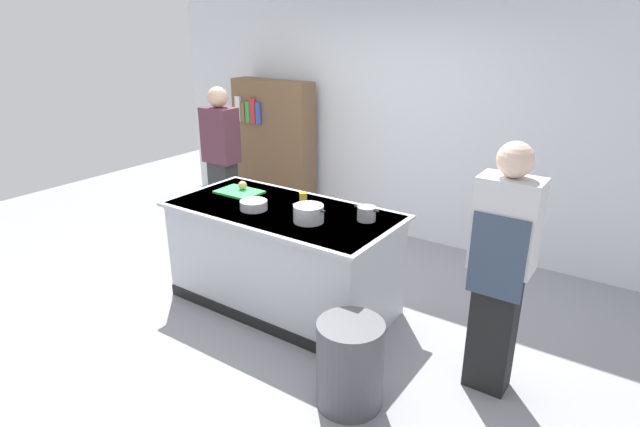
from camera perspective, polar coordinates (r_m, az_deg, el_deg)
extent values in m
plane|color=gray|center=(4.74, -3.92, -9.78)|extent=(10.00, 10.00, 0.00)
cube|color=silver|center=(5.94, 8.61, 11.72)|extent=(6.40, 0.12, 3.00)
cube|color=#B7BABF|center=(4.53, -4.06, -4.85)|extent=(1.90, 0.90, 0.90)
cube|color=#B7BABF|center=(4.36, -4.20, 0.33)|extent=(1.98, 0.98, 0.03)
cube|color=black|center=(4.42, -7.67, -11.61)|extent=(1.90, 0.01, 0.10)
cube|color=green|center=(4.79, -8.85, 2.34)|extent=(0.40, 0.28, 0.02)
sphere|color=tan|center=(4.81, -8.49, 3.07)|extent=(0.08, 0.08, 0.08)
cylinder|color=#B7BABF|center=(4.04, -1.27, 0.00)|extent=(0.24, 0.24, 0.14)
cube|color=black|center=(4.10, -2.80, 0.99)|extent=(0.04, 0.02, 0.01)
cube|color=black|center=(3.96, 0.31, 0.25)|extent=(0.04, 0.02, 0.01)
cylinder|color=#99999E|center=(4.09, 5.12, -0.01)|extent=(0.15, 0.15, 0.11)
cube|color=black|center=(4.11, 4.07, 0.75)|extent=(0.04, 0.02, 0.01)
cube|color=black|center=(4.03, 6.23, 0.27)|extent=(0.04, 0.02, 0.01)
cylinder|color=#B7BABF|center=(4.35, -7.28, 0.93)|extent=(0.23, 0.23, 0.08)
cylinder|color=yellow|center=(4.45, -1.86, 1.69)|extent=(0.07, 0.07, 0.10)
cylinder|color=#4C4C51|center=(3.49, 3.30, -16.15)|extent=(0.44, 0.44, 0.60)
cube|color=black|center=(3.73, 18.40, -11.89)|extent=(0.28, 0.20, 0.90)
cube|color=silver|center=(3.40, 19.79, -1.12)|extent=(0.38, 0.24, 0.60)
sphere|color=beige|center=(3.28, 20.64, 5.55)|extent=(0.22, 0.22, 0.22)
cube|color=#38475B|center=(3.36, 18.84, -4.63)|extent=(0.34, 0.02, 0.54)
cube|color=#2F2F2F|center=(6.04, -10.43, 1.47)|extent=(0.28, 0.20, 0.90)
cube|color=#552D39|center=(5.84, -10.91, 8.44)|extent=(0.38, 0.24, 0.60)
sphere|color=#D3AA8C|center=(5.77, -11.18, 12.42)|extent=(0.22, 0.22, 0.22)
cube|color=brown|center=(6.65, -5.07, 7.09)|extent=(1.10, 0.28, 1.70)
cube|color=white|center=(6.72, -8.97, 11.27)|extent=(0.08, 0.03, 0.31)
cube|color=brown|center=(6.67, -8.42, 10.94)|extent=(0.05, 0.03, 0.25)
cube|color=green|center=(6.62, -7.92, 10.95)|extent=(0.07, 0.03, 0.26)
cube|color=red|center=(6.56, -7.38, 11.11)|extent=(0.08, 0.03, 0.31)
cube|color=#3351B7|center=(6.50, -6.79, 10.87)|extent=(0.06, 0.03, 0.27)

